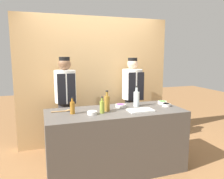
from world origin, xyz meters
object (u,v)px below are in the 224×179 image
at_px(sauce_bowl_brown, 166,105).
at_px(bottle_clear, 136,98).
at_px(sauce_bowl_red, 92,113).
at_px(sauce_bowl_purple, 121,105).
at_px(wooden_spoon, 64,111).
at_px(bottle_amber, 72,107).
at_px(sauce_bowl_green, 162,102).
at_px(bottle_oil, 102,107).
at_px(chef_right, 132,99).
at_px(bottle_vinegar, 107,103).
at_px(chef_left, 66,102).
at_px(cutting_board, 141,110).

xyz_separation_m(sauce_bowl_brown, bottle_clear, (-0.44, 0.14, 0.10)).
distance_m(sauce_bowl_red, bottle_clear, 0.80).
xyz_separation_m(sauce_bowl_purple, wooden_spoon, (-0.85, 0.00, -0.01)).
height_order(sauce_bowl_brown, bottle_amber, bottle_amber).
xyz_separation_m(sauce_bowl_purple, bottle_amber, (-0.75, -0.15, 0.06)).
height_order(sauce_bowl_brown, sauce_bowl_green, sauce_bowl_brown).
height_order(bottle_oil, chef_right, chef_right).
bearing_deg(bottle_vinegar, wooden_spoon, 165.49).
xyz_separation_m(bottle_amber, chef_left, (0.00, 0.80, -0.10)).
height_order(bottle_vinegar, bottle_amber, bottle_vinegar).
bearing_deg(chef_left, sauce_bowl_red, -75.03).
xyz_separation_m(sauce_bowl_purple, sauce_bowl_green, (0.73, 0.01, -0.00)).
bearing_deg(cutting_board, sauce_bowl_brown, 14.44).
height_order(sauce_bowl_brown, chef_left, chef_left).
xyz_separation_m(sauce_bowl_purple, sauce_bowl_brown, (0.69, -0.17, -0.00)).
bearing_deg(sauce_bowl_red, bottle_oil, 9.75).
bearing_deg(cutting_board, sauce_bowl_red, 176.97).
bearing_deg(sauce_bowl_green, sauce_bowl_brown, -102.31).
bearing_deg(wooden_spoon, bottle_oil, -26.43).
bearing_deg(bottle_amber, wooden_spoon, 121.54).
bearing_deg(sauce_bowl_brown, sauce_bowl_purple, 165.96).
bearing_deg(chef_left, chef_right, -0.00).
height_order(bottle_vinegar, wooden_spoon, bottle_vinegar).
distance_m(sauce_bowl_red, chef_right, 1.34).
height_order(sauce_bowl_purple, cutting_board, sauce_bowl_purple).
distance_m(bottle_oil, wooden_spoon, 0.55).
distance_m(sauce_bowl_purple, sauce_bowl_brown, 0.71).
relative_size(sauce_bowl_red, sauce_bowl_green, 0.91).
xyz_separation_m(sauce_bowl_purple, bottle_vinegar, (-0.26, -0.15, 0.09)).
xyz_separation_m(sauce_bowl_purple, sauce_bowl_red, (-0.51, -0.27, -0.00)).
bearing_deg(bottle_oil, bottle_amber, 167.18).
distance_m(bottle_amber, chef_left, 0.80).
xyz_separation_m(sauce_bowl_green, bottle_oil, (-1.09, -0.25, 0.07)).
relative_size(bottle_clear, wooden_spoon, 1.16).
height_order(sauce_bowl_red, sauce_bowl_green, sauce_bowl_red).
bearing_deg(sauce_bowl_green, bottle_oil, -167.16).
height_order(bottle_clear, bottle_vinegar, bottle_clear).
distance_m(sauce_bowl_red, bottle_amber, 0.28).
distance_m(sauce_bowl_purple, sauce_bowl_green, 0.73).
relative_size(bottle_amber, chef_left, 0.14).
bearing_deg(sauce_bowl_green, bottle_amber, -173.84).
bearing_deg(bottle_amber, bottle_oil, -12.82).
relative_size(sauce_bowl_brown, bottle_vinegar, 0.44).
relative_size(bottle_oil, chef_left, 0.14).
relative_size(bottle_vinegar, wooden_spoon, 1.08).
xyz_separation_m(wooden_spoon, chef_right, (1.32, 0.65, -0.04)).
distance_m(cutting_board, chef_left, 1.34).
distance_m(sauce_bowl_red, sauce_bowl_green, 1.27).
xyz_separation_m(cutting_board, bottle_clear, (0.06, 0.27, 0.11)).
bearing_deg(sauce_bowl_red, chef_right, 42.84).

